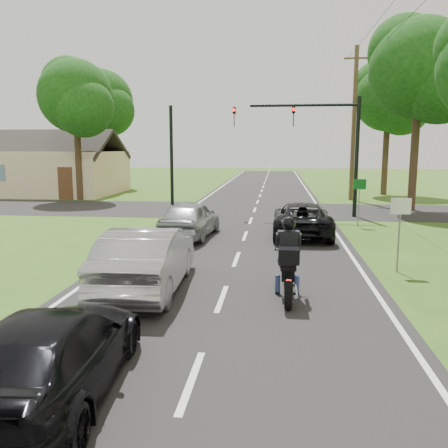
% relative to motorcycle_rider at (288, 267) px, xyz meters
% --- Properties ---
extents(ground, '(140.00, 140.00, 0.00)m').
position_rel_motorcycle_rider_xyz_m(ground, '(-1.53, -0.16, -0.78)').
color(ground, '#345818').
rests_on(ground, ground).
extents(road, '(8.00, 100.00, 0.01)m').
position_rel_motorcycle_rider_xyz_m(road, '(-1.53, 9.84, -0.77)').
color(road, black).
rests_on(road, ground).
extents(cross_road, '(60.00, 7.00, 0.01)m').
position_rel_motorcycle_rider_xyz_m(cross_road, '(-1.53, 15.84, -0.77)').
color(cross_road, black).
rests_on(cross_road, ground).
extents(motorcycle_rider, '(0.65, 2.29, 1.98)m').
position_rel_motorcycle_rider_xyz_m(motorcycle_rider, '(0.00, 0.00, 0.00)').
color(motorcycle_rider, black).
rests_on(motorcycle_rider, ground).
extents(dark_suv, '(2.29, 4.89, 1.35)m').
position_rel_motorcycle_rider_xyz_m(dark_suv, '(0.73, 8.23, -0.09)').
color(dark_suv, black).
rests_on(dark_suv, road).
extents(silver_sedan, '(1.88, 4.88, 1.59)m').
position_rel_motorcycle_rider_xyz_m(silver_sedan, '(-3.45, 0.32, 0.03)').
color(silver_sedan, '#A6A6AA').
rests_on(silver_sedan, road).
extents(silver_suv, '(2.06, 4.41, 1.46)m').
position_rel_motorcycle_rider_xyz_m(silver_suv, '(-3.67, 7.34, -0.03)').
color(silver_suv, '#9B9EA2').
rests_on(silver_suv, road).
extents(dark_car_behind, '(2.15, 4.59, 1.29)m').
position_rel_motorcycle_rider_xyz_m(dark_car_behind, '(-3.41, -4.82, -0.12)').
color(dark_car_behind, black).
rests_on(dark_car_behind, road).
extents(traffic_signal, '(6.38, 0.44, 6.00)m').
position_rel_motorcycle_rider_xyz_m(traffic_signal, '(1.80, 13.83, 3.36)').
color(traffic_signal, black).
rests_on(traffic_signal, ground).
extents(signal_pole_far, '(0.20, 0.20, 6.00)m').
position_rel_motorcycle_rider_xyz_m(signal_pole_far, '(-6.73, 17.84, 2.22)').
color(signal_pole_far, black).
rests_on(signal_pole_far, ground).
extents(utility_pole_far, '(1.60, 0.28, 10.00)m').
position_rel_motorcycle_rider_xyz_m(utility_pole_far, '(4.67, 21.84, 4.31)').
color(utility_pole_far, brown).
rests_on(utility_pole_far, ground).
extents(sign_white, '(0.55, 0.07, 2.12)m').
position_rel_motorcycle_rider_xyz_m(sign_white, '(3.17, 2.82, 0.82)').
color(sign_white, slate).
rests_on(sign_white, ground).
extents(sign_green, '(0.55, 0.07, 2.12)m').
position_rel_motorcycle_rider_xyz_m(sign_green, '(3.37, 10.82, 0.82)').
color(sign_green, slate).
rests_on(sign_green, ground).
extents(tree_row_d, '(5.76, 5.58, 10.45)m').
position_rel_motorcycle_rider_xyz_m(tree_row_d, '(7.57, 16.59, 6.65)').
color(tree_row_d, '#332316').
rests_on(tree_row_d, ground).
extents(tree_row_e, '(5.28, 5.12, 9.61)m').
position_rel_motorcycle_rider_xyz_m(tree_row_e, '(7.94, 25.61, 6.06)').
color(tree_row_e, '#332316').
rests_on(tree_row_e, ground).
extents(tree_left_near, '(5.12, 4.96, 9.22)m').
position_rel_motorcycle_rider_xyz_m(tree_left_near, '(-13.27, 19.62, 5.76)').
color(tree_left_near, '#332316').
rests_on(tree_left_near, ground).
extents(tree_left_far, '(5.76, 5.58, 10.14)m').
position_rel_motorcycle_rider_xyz_m(tree_left_far, '(-15.23, 29.59, 6.36)').
color(tree_left_far, '#332316').
rests_on(tree_left_far, ground).
extents(house, '(10.20, 8.00, 4.84)m').
position_rel_motorcycle_rider_xyz_m(house, '(-17.53, 23.84, 0.99)').
color(house, '#CDB88E').
rests_on(house, ground).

